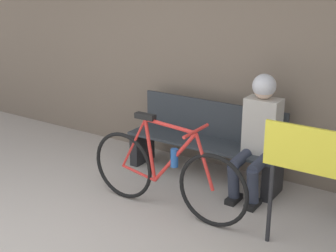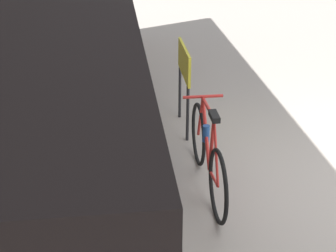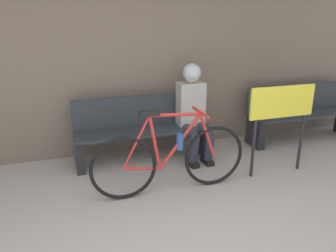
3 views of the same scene
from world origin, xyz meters
name	(u,v)px [view 1 (image 1 of 3)]	position (x,y,z in m)	size (l,w,h in m)	color
storefront_wall	(199,17)	(0.00, 2.86, 1.66)	(12.00, 0.56, 3.20)	#756656
park_bench_near	(205,143)	(0.33, 2.46, 0.39)	(1.71, 0.42, 0.82)	#2D3338
bicycle	(165,173)	(0.41, 1.56, 0.38)	(1.67, 0.40, 0.92)	black
person_seated	(259,128)	(0.98, 2.36, 0.70)	(0.34, 0.59, 1.22)	#2D3342
signboard	(315,163)	(1.74, 1.60, 0.78)	(0.81, 0.04, 1.05)	#232326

